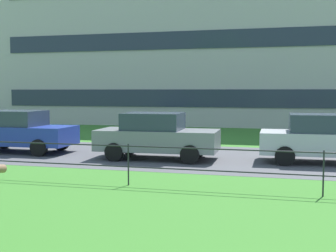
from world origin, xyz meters
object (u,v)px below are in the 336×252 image
(car_blue_far_right, at_px, (19,131))
(car_grey_far_left, at_px, (157,136))
(apartment_building_background, at_px, (210,22))
(car_silver_right, at_px, (324,139))

(car_blue_far_right, xyz_separation_m, car_grey_far_left, (5.39, -0.29, 0.00))
(car_grey_far_left, bearing_deg, apartment_building_background, 94.61)
(car_blue_far_right, xyz_separation_m, apartment_building_background, (3.80, 19.43, 6.64))
(apartment_building_background, bearing_deg, car_blue_far_right, -101.07)
(car_grey_far_left, xyz_separation_m, apartment_building_background, (-1.59, 19.72, 6.64))
(car_grey_far_left, relative_size, apartment_building_background, 0.13)
(car_blue_far_right, height_order, car_grey_far_left, same)
(car_grey_far_left, xyz_separation_m, car_silver_right, (5.33, 0.51, 0.00))
(car_grey_far_left, height_order, apartment_building_background, apartment_building_background)
(car_blue_far_right, distance_m, car_silver_right, 10.72)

